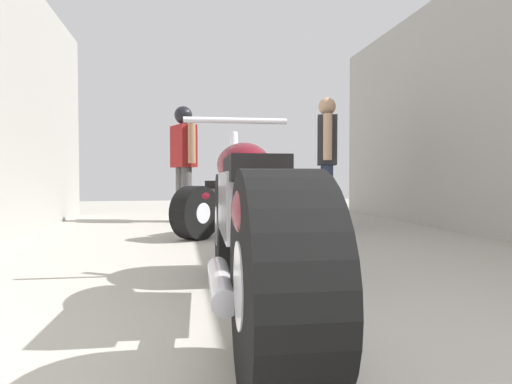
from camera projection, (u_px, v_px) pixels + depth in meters
ground_plane at (268, 250)px, 3.91m from camera, size 18.35×18.35×0.00m
motorcycle_maroon_cruiser at (249, 226)px, 1.98m from camera, size 0.68×2.28×1.06m
motorcycle_black_naked at (230, 203)px, 5.07m from camera, size 1.49×1.54×0.90m
mechanic_in_blue at (327, 154)px, 5.67m from camera, size 0.39×0.70×1.76m
mechanic_with_helmet at (184, 153)px, 6.43m from camera, size 0.42×0.68×1.78m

